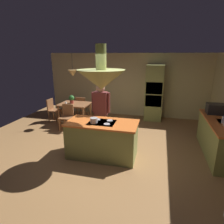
{
  "coord_description": "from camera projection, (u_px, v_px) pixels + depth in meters",
  "views": [
    {
      "loc": [
        1.31,
        -4.39,
        2.48
      ],
      "look_at": [
        0.1,
        0.4,
        1.0
      ],
      "focal_mm": 30.73,
      "sensor_mm": 36.0,
      "label": 1
    }
  ],
  "objects": [
    {
      "name": "ground",
      "position": [
        105.0,
        152.0,
        5.1
      ],
      "size": [
        8.16,
        8.16,
        0.0
      ],
      "primitive_type": "plane",
      "color": "#9E7042"
    },
    {
      "name": "dining_table",
      "position": [
        75.0,
        106.0,
        7.07
      ],
      "size": [
        1.08,
        0.84,
        0.76
      ],
      "color": "#935C36",
      "rests_on": "ground"
    },
    {
      "name": "cup_on_table",
      "position": [
        66.0,
        103.0,
        6.89
      ],
      "size": [
        0.07,
        0.07,
        0.09
      ],
      "primitive_type": "cylinder",
      "color": "white",
      "rests_on": "dining_table"
    },
    {
      "name": "wall_back",
      "position": [
        128.0,
        85.0,
        7.93
      ],
      "size": [
        6.8,
        0.1,
        2.55
      ],
      "primitive_type": "cube",
      "color": "beige",
      "rests_on": "ground"
    },
    {
      "name": "oven_tower",
      "position": [
        154.0,
        93.0,
        7.36
      ],
      "size": [
        0.66,
        0.62,
        2.12
      ],
      "color": "#8C934C",
      "rests_on": "ground"
    },
    {
      "name": "potted_plant_on_table",
      "position": [
        72.0,
        99.0,
        7.02
      ],
      "size": [
        0.2,
        0.2,
        0.3
      ],
      "color": "#99382D",
      "rests_on": "dining_table"
    },
    {
      "name": "chair_at_corner",
      "position": [
        53.0,
        109.0,
        7.33
      ],
      "size": [
        0.4,
        0.4,
        0.87
      ],
      "rotation": [
        0.0,
        0.0,
        1.57
      ],
      "color": "#935C36",
      "rests_on": "ground"
    },
    {
      "name": "range_hood",
      "position": [
        101.0,
        79.0,
        4.35
      ],
      "size": [
        1.1,
        1.1,
        1.0
      ],
      "color": "#8C934C"
    },
    {
      "name": "pendant_light_over_table",
      "position": [
        73.0,
        73.0,
        6.72
      ],
      "size": [
        0.32,
        0.32,
        0.82
      ],
      "color": "#E0B266"
    },
    {
      "name": "microwave_on_counter",
      "position": [
        216.0,
        109.0,
        5.27
      ],
      "size": [
        0.46,
        0.36,
        0.28
      ],
      "primitive_type": "cube",
      "color": "#232326",
      "rests_on": "counter_run_right"
    },
    {
      "name": "cooking_pot_on_cooktop",
      "position": [
        94.0,
        120.0,
        4.54
      ],
      "size": [
        0.18,
        0.18,
        0.12
      ],
      "primitive_type": "cylinder",
      "color": "#B2B2B7",
      "rests_on": "kitchen_island"
    },
    {
      "name": "chair_by_back_wall",
      "position": [
        82.0,
        106.0,
        7.71
      ],
      "size": [
        0.4,
        0.4,
        0.87
      ],
      "rotation": [
        0.0,
        0.0,
        3.14
      ],
      "color": "#935C36",
      "rests_on": "ground"
    },
    {
      "name": "kitchen_island",
      "position": [
        102.0,
        139.0,
        4.78
      ],
      "size": [
        1.74,
        0.87,
        0.93
      ],
      "color": "#8C934C",
      "rests_on": "ground"
    },
    {
      "name": "chair_facing_island",
      "position": [
        67.0,
        115.0,
        6.52
      ],
      "size": [
        0.4,
        0.4,
        0.87
      ],
      "color": "#935C36",
      "rests_on": "ground"
    },
    {
      "name": "counter_run_right",
      "position": [
        219.0,
        138.0,
        4.85
      ],
      "size": [
        0.73,
        2.15,
        0.91
      ],
      "color": "#8C934C",
      "rests_on": "ground"
    },
    {
      "name": "person_at_island",
      "position": [
        101.0,
        110.0,
        5.33
      ],
      "size": [
        0.53,
        0.23,
        1.74
      ],
      "color": "tan",
      "rests_on": "ground"
    },
    {
      "name": "canister_tea",
      "position": [
        224.0,
        120.0,
        4.54
      ],
      "size": [
        0.11,
        0.11,
        0.17
      ],
      "primitive_type": "cylinder",
      "color": "silver",
      "rests_on": "counter_run_right"
    }
  ]
}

